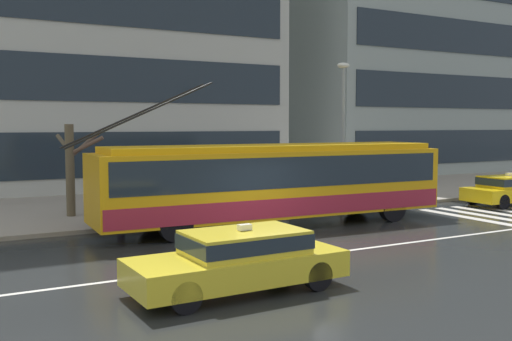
{
  "coord_description": "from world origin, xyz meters",
  "views": [
    {
      "loc": [
        -8.5,
        -13.79,
        3.46
      ],
      "look_at": [
        1.21,
        3.97,
        1.85
      ],
      "focal_mm": 40.84,
      "sensor_mm": 36.0,
      "label": 1
    }
  ],
  "objects_px": {
    "bus_shelter": "(183,165)",
    "pedestrian_waiting_by_pole": "(119,177)",
    "taxi_ahead_of_bus": "(510,189)",
    "street_lamp": "(343,119)",
    "trolleybus": "(276,181)",
    "pedestrian_walking_past": "(228,183)",
    "pedestrian_at_shelter": "(175,171)",
    "street_tree_bare": "(72,166)",
    "pedestrian_approaching_curb": "(219,167)",
    "taxi_oncoming_near": "(240,258)"
  },
  "relations": [
    {
      "from": "bus_shelter",
      "to": "pedestrian_waiting_by_pole",
      "type": "height_order",
      "value": "bus_shelter"
    },
    {
      "from": "taxi_ahead_of_bus",
      "to": "street_lamp",
      "type": "xyz_separation_m",
      "value": [
        -6.64,
        3.06,
        2.96
      ]
    },
    {
      "from": "trolleybus",
      "to": "pedestrian_waiting_by_pole",
      "type": "relative_size",
      "value": 6.47
    },
    {
      "from": "trolleybus",
      "to": "pedestrian_walking_past",
      "type": "distance_m",
      "value": 4.42
    },
    {
      "from": "trolleybus",
      "to": "taxi_ahead_of_bus",
      "type": "distance_m",
      "value": 11.49
    },
    {
      "from": "pedestrian_walking_past",
      "to": "street_lamp",
      "type": "bearing_deg",
      "value": -21.11
    },
    {
      "from": "street_lamp",
      "to": "pedestrian_at_shelter",
      "type": "bearing_deg",
      "value": -177.0
    },
    {
      "from": "bus_shelter",
      "to": "street_lamp",
      "type": "relative_size",
      "value": 0.62
    },
    {
      "from": "taxi_ahead_of_bus",
      "to": "street_tree_bare",
      "type": "relative_size",
      "value": 1.32
    },
    {
      "from": "pedestrian_at_shelter",
      "to": "pedestrian_approaching_curb",
      "type": "xyz_separation_m",
      "value": [
        2.43,
        1.56,
        -0.05
      ]
    },
    {
      "from": "pedestrian_walking_past",
      "to": "pedestrian_waiting_by_pole",
      "type": "bearing_deg",
      "value": -156.27
    },
    {
      "from": "pedestrian_at_shelter",
      "to": "pedestrian_walking_past",
      "type": "xyz_separation_m",
      "value": [
        3.1,
        2.12,
        -0.74
      ]
    },
    {
      "from": "pedestrian_approaching_curb",
      "to": "taxi_oncoming_near",
      "type": "bearing_deg",
      "value": -112.85
    },
    {
      "from": "street_lamp",
      "to": "pedestrian_walking_past",
      "type": "bearing_deg",
      "value": 158.89
    },
    {
      "from": "bus_shelter",
      "to": "pedestrian_approaching_curb",
      "type": "distance_m",
      "value": 1.71
    },
    {
      "from": "trolleybus",
      "to": "pedestrian_waiting_by_pole",
      "type": "height_order",
      "value": "trolleybus"
    },
    {
      "from": "trolleybus",
      "to": "taxi_oncoming_near",
      "type": "xyz_separation_m",
      "value": [
        -4.61,
        -6.35,
        -0.83
      ]
    },
    {
      "from": "taxi_ahead_of_bus",
      "to": "pedestrian_approaching_curb",
      "type": "relative_size",
      "value": 2.16
    },
    {
      "from": "taxi_oncoming_near",
      "to": "pedestrian_waiting_by_pole",
      "type": "height_order",
      "value": "pedestrian_waiting_by_pole"
    },
    {
      "from": "pedestrian_approaching_curb",
      "to": "pedestrian_at_shelter",
      "type": "bearing_deg",
      "value": -147.32
    },
    {
      "from": "bus_shelter",
      "to": "pedestrian_approaching_curb",
      "type": "xyz_separation_m",
      "value": [
        1.66,
        0.35,
        -0.18
      ]
    },
    {
      "from": "taxi_ahead_of_bus",
      "to": "street_lamp",
      "type": "height_order",
      "value": "street_lamp"
    },
    {
      "from": "pedestrian_approaching_curb",
      "to": "street_lamp",
      "type": "relative_size",
      "value": 0.35
    },
    {
      "from": "taxi_oncoming_near",
      "to": "bus_shelter",
      "type": "distance_m",
      "value": 10.23
    },
    {
      "from": "bus_shelter",
      "to": "street_lamp",
      "type": "height_order",
      "value": "street_lamp"
    },
    {
      "from": "taxi_ahead_of_bus",
      "to": "street_lamp",
      "type": "bearing_deg",
      "value": 155.26
    },
    {
      "from": "pedestrian_waiting_by_pole",
      "to": "street_lamp",
      "type": "height_order",
      "value": "street_lamp"
    },
    {
      "from": "street_lamp",
      "to": "pedestrian_waiting_by_pole",
      "type": "bearing_deg",
      "value": -176.79
    },
    {
      "from": "pedestrian_approaching_curb",
      "to": "street_lamp",
      "type": "distance_m",
      "value": 5.6
    },
    {
      "from": "taxi_ahead_of_bus",
      "to": "pedestrian_at_shelter",
      "type": "xyz_separation_m",
      "value": [
        -14.21,
        2.67,
        1.12
      ]
    },
    {
      "from": "taxi_oncoming_near",
      "to": "pedestrian_at_shelter",
      "type": "bearing_deg",
      "value": 77.84
    },
    {
      "from": "street_tree_bare",
      "to": "pedestrian_approaching_curb",
      "type": "bearing_deg",
      "value": -8.64
    },
    {
      "from": "taxi_ahead_of_bus",
      "to": "taxi_oncoming_near",
      "type": "bearing_deg",
      "value": -159.7
    },
    {
      "from": "taxi_oncoming_near",
      "to": "street_lamp",
      "type": "height_order",
      "value": "street_lamp"
    },
    {
      "from": "taxi_oncoming_near",
      "to": "pedestrian_approaching_curb",
      "type": "bearing_deg",
      "value": 67.15
    },
    {
      "from": "taxi_oncoming_near",
      "to": "bus_shelter",
      "type": "xyz_separation_m",
      "value": [
        2.62,
        9.82,
        1.24
      ]
    },
    {
      "from": "taxi_ahead_of_bus",
      "to": "taxi_oncoming_near",
      "type": "distance_m",
      "value": 17.13
    },
    {
      "from": "street_tree_bare",
      "to": "pedestrian_walking_past",
      "type": "bearing_deg",
      "value": -2.51
    },
    {
      "from": "taxi_ahead_of_bus",
      "to": "pedestrian_walking_past",
      "type": "height_order",
      "value": "pedestrian_walking_past"
    },
    {
      "from": "pedestrian_walking_past",
      "to": "street_tree_bare",
      "type": "relative_size",
      "value": 0.48
    },
    {
      "from": "bus_shelter",
      "to": "street_tree_bare",
      "type": "bearing_deg",
      "value": 162.79
    },
    {
      "from": "trolleybus",
      "to": "pedestrian_walking_past",
      "type": "height_order",
      "value": "trolleybus"
    },
    {
      "from": "bus_shelter",
      "to": "street_tree_bare",
      "type": "xyz_separation_m",
      "value": [
        -3.81,
        1.18,
        0.03
      ]
    },
    {
      "from": "pedestrian_walking_past",
      "to": "street_lamp",
      "type": "xyz_separation_m",
      "value": [
        4.47,
        -1.72,
        2.58
      ]
    },
    {
      "from": "pedestrian_approaching_curb",
      "to": "pedestrian_waiting_by_pole",
      "type": "xyz_separation_m",
      "value": [
        -4.48,
        -1.7,
        -0.04
      ]
    },
    {
      "from": "pedestrian_waiting_by_pole",
      "to": "street_lamp",
      "type": "relative_size",
      "value": 0.35
    },
    {
      "from": "trolleybus",
      "to": "taxi_oncoming_near",
      "type": "height_order",
      "value": "trolleybus"
    },
    {
      "from": "pedestrian_waiting_by_pole",
      "to": "pedestrian_walking_past",
      "type": "bearing_deg",
      "value": 23.73
    },
    {
      "from": "taxi_oncoming_near",
      "to": "street_tree_bare",
      "type": "distance_m",
      "value": 11.13
    },
    {
      "from": "trolleybus",
      "to": "street_lamp",
      "type": "bearing_deg",
      "value": 28.91
    }
  ]
}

